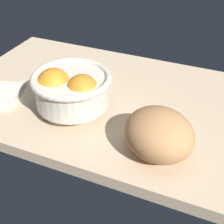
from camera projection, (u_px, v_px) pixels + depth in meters
ground_plane at (96, 99)px, 86.63cm from camera, size 77.96×52.57×3.00cm
fruit_bowl at (71, 89)px, 75.43cm from camera, size 19.50×19.50×11.85cm
bread_loaf at (159, 134)px, 64.52cm from camera, size 20.77×20.46×9.88cm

